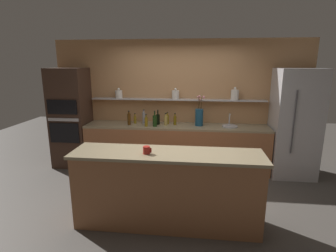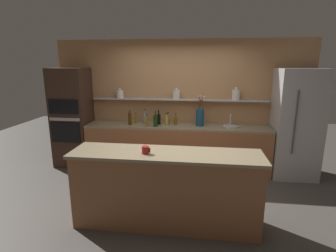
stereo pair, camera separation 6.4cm
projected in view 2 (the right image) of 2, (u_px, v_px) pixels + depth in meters
name	position (u px, v px, depth m)	size (l,w,h in m)	color
ground_plane	(172.00, 198.00, 4.25)	(12.00, 12.00, 0.00)	#4C4742
back_wall_unit	(181.00, 104.00, 5.48)	(5.20, 0.28, 2.60)	tan
back_counter_unit	(177.00, 147.00, 5.34)	(3.65, 0.62, 0.92)	#99603D
island_counter	(166.00, 189.00, 3.46)	(2.47, 0.61, 1.02)	#99603D
refrigerator	(296.00, 124.00, 4.89)	(0.80, 0.73, 2.04)	#B7B7BC
oven_tower	(72.00, 118.00, 5.48)	(0.71, 0.64, 2.04)	#3D281E
flower_vase	(200.00, 117.00, 5.16)	(0.18, 0.19, 0.61)	navy
sink_fixture	(231.00, 126.00, 5.11)	(0.31, 0.31, 0.25)	#B7B7BC
bottle_spirit_0	(130.00, 119.00, 5.26)	(0.07, 0.07, 0.29)	#4C2D0C
bottle_oil_1	(136.00, 119.00, 5.39)	(0.06, 0.06, 0.21)	olive
bottle_wine_2	(155.00, 121.00, 5.12)	(0.08, 0.08, 0.31)	#193814
bottle_spirit_3	(145.00, 117.00, 5.39)	(0.06, 0.06, 0.28)	gray
bottle_oil_4	(168.00, 119.00, 5.34)	(0.07, 0.07, 0.24)	olive
bottle_spirit_5	(167.00, 120.00, 5.22)	(0.07, 0.07, 0.24)	tan
bottle_oil_6	(147.00, 121.00, 5.13)	(0.06, 0.06, 0.24)	olive
bottle_wine_7	(159.00, 119.00, 5.29)	(0.08, 0.08, 0.30)	black
bottle_oil_8	(176.00, 120.00, 5.25)	(0.06, 0.06, 0.24)	brown
coffee_mug	(145.00, 150.00, 3.29)	(0.11, 0.09, 0.10)	maroon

